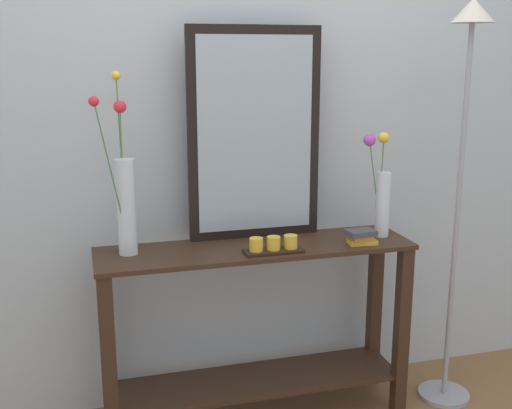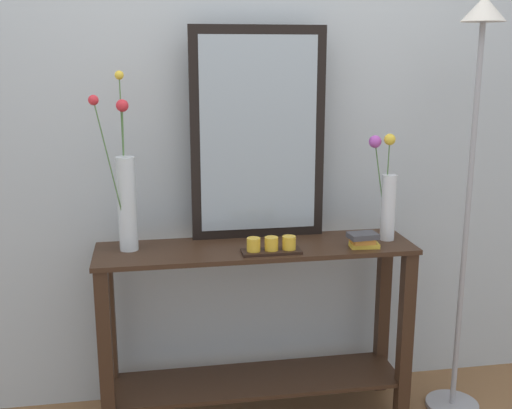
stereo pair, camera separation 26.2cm
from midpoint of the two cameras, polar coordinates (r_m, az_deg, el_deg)
The scene contains 8 objects.
wall_back at distance 2.85m, azimuth 1.64°, elevation 8.51°, with size 6.40×0.08×2.70m, color #B2BCC1.
console_table at distance 2.79m, azimuth 2.74°, elevation -10.26°, with size 1.35×0.35×0.80m.
mirror_leaning at distance 2.72m, azimuth 2.98°, elevation 6.31°, with size 0.58×0.03×0.91m.
tall_vase_left at distance 2.60m, azimuth -8.88°, elevation 0.91°, with size 0.16×0.19×0.73m.
vase_right at distance 2.81m, azimuth 14.38°, elevation 0.84°, with size 0.12×0.08×0.47m.
candle_tray at distance 2.58m, azimuth 4.32°, elevation -3.83°, with size 0.24×0.09×0.07m.
book_stack at distance 2.71m, azimuth 12.42°, elevation -3.18°, with size 0.13×0.10×0.06m.
floor_lamp at distance 2.84m, azimuth 21.59°, elevation 5.12°, with size 0.24×0.24×1.82m.
Camera 2 is at (-0.43, -2.52, 1.60)m, focal length 44.23 mm.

